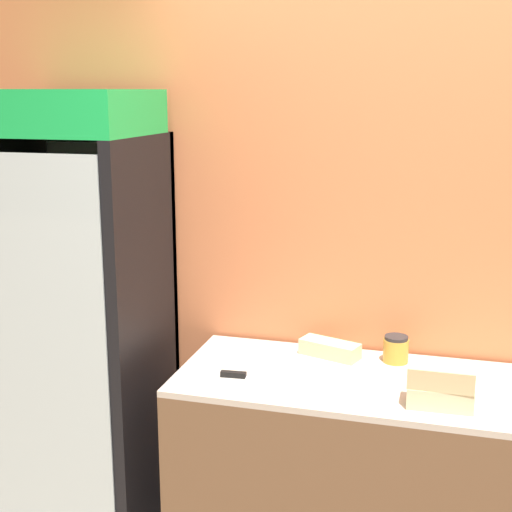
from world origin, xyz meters
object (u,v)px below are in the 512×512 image
object	(u,v)px
beverage_cooler	(86,304)
sandwich_flat_left	(330,349)
sandwich_stack_middle	(441,377)
condiment_jar	(396,349)
sandwich_stack_bottom	(440,397)
chefs_knife	(250,377)

from	to	relation	value
beverage_cooler	sandwich_flat_left	size ratio (longest dim) A/B	7.39
sandwich_stack_middle	condiment_jar	world-z (taller)	sandwich_stack_middle
sandwich_flat_left	condiment_jar	distance (m)	0.27
sandwich_stack_bottom	sandwich_stack_middle	xyz separation A→B (m)	(0.00, 0.00, 0.08)
sandwich_stack_middle	condiment_jar	size ratio (longest dim) A/B	2.06
sandwich_stack_bottom	chefs_knife	xyz separation A→B (m)	(-0.72, 0.07, -0.03)
sandwich_stack_bottom	chefs_knife	world-z (taller)	sandwich_stack_bottom
beverage_cooler	condiment_jar	world-z (taller)	beverage_cooler
sandwich_flat_left	beverage_cooler	bearing A→B (deg)	-172.50
sandwich_stack_middle	sandwich_flat_left	world-z (taller)	sandwich_stack_middle
chefs_knife	condiment_jar	xyz separation A→B (m)	(0.53, 0.33, 0.05)
sandwich_stack_middle	sandwich_flat_left	distance (m)	0.61
condiment_jar	sandwich_flat_left	bearing A→B (deg)	-177.42
sandwich_flat_left	condiment_jar	world-z (taller)	condiment_jar
sandwich_stack_bottom	condiment_jar	world-z (taller)	condiment_jar
sandwich_flat_left	condiment_jar	xyz separation A→B (m)	(0.27, 0.01, 0.02)
sandwich_stack_middle	chefs_knife	xyz separation A→B (m)	(-0.72, 0.07, -0.11)
condiment_jar	chefs_knife	bearing A→B (deg)	-148.06
beverage_cooler	sandwich_flat_left	xyz separation A→B (m)	(1.05, 0.14, -0.15)
beverage_cooler	sandwich_stack_middle	xyz separation A→B (m)	(1.52, -0.25, -0.07)
sandwich_stack_bottom	beverage_cooler	bearing A→B (deg)	170.72
chefs_knife	condiment_jar	world-z (taller)	condiment_jar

